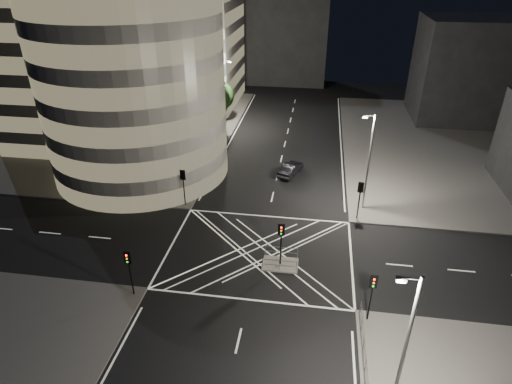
% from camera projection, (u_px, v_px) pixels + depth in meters
% --- Properties ---
extents(ground, '(120.00, 120.00, 0.00)m').
position_uv_depth(ground, '(259.00, 252.00, 37.75)').
color(ground, black).
rests_on(ground, ground).
extents(sidewalk_far_left, '(42.00, 42.00, 0.15)m').
position_uv_depth(sidewalk_far_left, '(96.00, 127.00, 64.82)').
color(sidewalk_far_left, '#54514F').
rests_on(sidewalk_far_left, ground).
extents(sidewalk_far_right, '(42.00, 42.00, 0.15)m').
position_uv_depth(sidewalk_far_right, '(502.00, 150.00, 57.27)').
color(sidewalk_far_right, '#54514F').
rests_on(sidewalk_far_right, ground).
extents(central_island, '(3.00, 2.00, 0.15)m').
position_uv_depth(central_island, '(280.00, 264.00, 36.15)').
color(central_island, slate).
rests_on(central_island, ground).
extents(office_tower_curved, '(30.00, 29.00, 27.20)m').
position_uv_depth(office_tower_curved, '(109.00, 55.00, 50.49)').
color(office_tower_curved, gray).
rests_on(office_tower_curved, sidewalk_far_left).
extents(office_block_rear, '(24.00, 16.00, 22.00)m').
position_uv_depth(office_block_rear, '(165.00, 36.00, 71.49)').
color(office_block_rear, gray).
rests_on(office_block_rear, sidewalk_far_left).
extents(building_right_far, '(14.00, 12.00, 15.00)m').
position_uv_depth(building_right_far, '(465.00, 70.00, 65.22)').
color(building_right_far, black).
rests_on(building_right_far, sidewalk_far_right).
extents(building_far_end, '(18.00, 8.00, 18.00)m').
position_uv_depth(building_far_end, '(281.00, 36.00, 84.02)').
color(building_far_end, black).
rests_on(building_far_end, ground).
extents(tree_a, '(4.26, 4.26, 7.16)m').
position_uv_depth(tree_a, '(172.00, 154.00, 44.54)').
color(tree_a, black).
rests_on(tree_a, sidewalk_far_left).
extents(tree_b, '(4.61, 4.61, 7.55)m').
position_uv_depth(tree_b, '(188.00, 132.00, 49.63)').
color(tree_b, black).
rests_on(tree_b, sidewalk_far_left).
extents(tree_c, '(4.44, 4.44, 7.12)m').
position_uv_depth(tree_c, '(202.00, 117.00, 54.97)').
color(tree_c, black).
rests_on(tree_c, sidewalk_far_left).
extents(tree_d, '(4.84, 4.84, 8.06)m').
position_uv_depth(tree_d, '(213.00, 98.00, 59.82)').
color(tree_d, black).
rests_on(tree_d, sidewalk_far_left).
extents(tree_e, '(3.61, 3.61, 6.00)m').
position_uv_depth(tree_e, '(222.00, 96.00, 65.66)').
color(tree_e, black).
rests_on(tree_e, sidewalk_far_left).
extents(traffic_signal_fl, '(0.55, 0.22, 4.00)m').
position_uv_depth(traffic_signal_fl, '(183.00, 181.00, 43.35)').
color(traffic_signal_fl, black).
rests_on(traffic_signal_fl, sidewalk_far_left).
extents(traffic_signal_nl, '(0.55, 0.22, 4.00)m').
position_uv_depth(traffic_signal_nl, '(129.00, 265.00, 31.60)').
color(traffic_signal_nl, black).
rests_on(traffic_signal_nl, sidewalk_near_left).
extents(traffic_signal_fr, '(0.55, 0.22, 4.00)m').
position_uv_depth(traffic_signal_fr, '(360.00, 194.00, 41.06)').
color(traffic_signal_fr, black).
rests_on(traffic_signal_fr, sidewalk_far_right).
extents(traffic_signal_nr, '(0.55, 0.22, 4.00)m').
position_uv_depth(traffic_signal_nr, '(372.00, 289.00, 29.31)').
color(traffic_signal_nr, black).
rests_on(traffic_signal_nr, sidewalk_near_right).
extents(traffic_signal_island, '(0.55, 0.22, 4.00)m').
position_uv_depth(traffic_signal_island, '(281.00, 237.00, 34.77)').
color(traffic_signal_island, black).
rests_on(traffic_signal_island, central_island).
extents(street_lamp_left_near, '(1.25, 0.25, 10.00)m').
position_uv_depth(street_lamp_left_near, '(190.00, 138.00, 46.65)').
color(street_lamp_left_near, slate).
rests_on(street_lamp_left_near, sidewalk_far_left).
extents(street_lamp_left_far, '(1.25, 0.25, 10.00)m').
position_uv_depth(street_lamp_left_far, '(225.00, 92.00, 62.21)').
color(street_lamp_left_far, slate).
rests_on(street_lamp_left_far, sidewalk_far_left).
extents(street_lamp_right_far, '(1.25, 0.25, 10.00)m').
position_uv_depth(street_lamp_right_far, '(368.00, 160.00, 41.61)').
color(street_lamp_right_far, slate).
rests_on(street_lamp_right_far, sidewalk_far_right).
extents(street_lamp_right_near, '(1.25, 0.25, 10.00)m').
position_uv_depth(street_lamp_right_near, '(404.00, 347.00, 21.73)').
color(street_lamp_right_near, slate).
rests_on(street_lamp_right_near, sidewalk_near_right).
extents(railing_near_right, '(0.06, 11.70, 1.10)m').
position_uv_depth(railing_near_right, '(367.00, 376.00, 25.83)').
color(railing_near_right, slate).
rests_on(railing_near_right, sidewalk_near_right).
extents(railing_island_south, '(2.80, 0.06, 1.10)m').
position_uv_depth(railing_island_south, '(279.00, 265.00, 35.07)').
color(railing_island_south, slate).
rests_on(railing_island_south, central_island).
extents(railing_island_north, '(2.80, 0.06, 1.10)m').
position_uv_depth(railing_island_north, '(281.00, 252.00, 36.63)').
color(railing_island_north, slate).
rests_on(railing_island_north, central_island).
extents(sedan, '(2.97, 4.73, 1.47)m').
position_uv_depth(sedan, '(291.00, 169.00, 50.78)').
color(sedan, black).
rests_on(sedan, ground).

